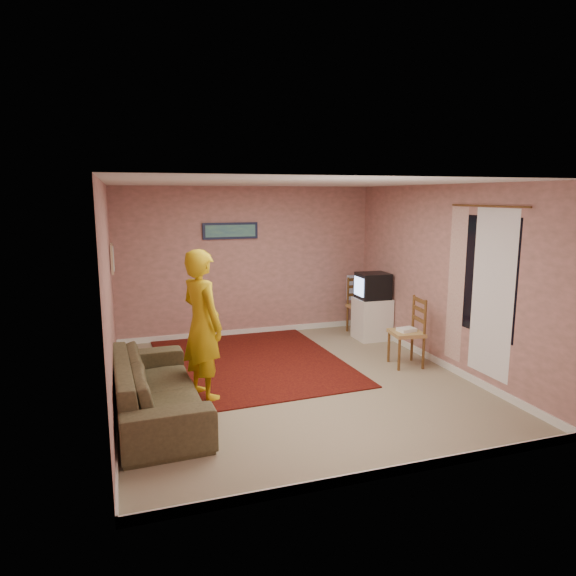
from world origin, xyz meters
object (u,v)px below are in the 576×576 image
object	(u,v)px
chair_a	(362,300)
person	(202,325)
crt_tv	(373,286)
chair_b	(407,325)
sofa	(157,387)
tv_cabinet	(372,319)

from	to	relation	value
chair_a	person	world-z (taller)	person
crt_tv	chair_b	bearing A→B (deg)	-95.10
chair_a	sofa	bearing A→B (deg)	-151.46
tv_cabinet	person	distance (m)	3.63
person	tv_cabinet	bearing A→B (deg)	-85.87
chair_b	person	world-z (taller)	person
chair_a	person	bearing A→B (deg)	-151.30
tv_cabinet	person	xyz separation A→B (m)	(-3.16, -1.69, 0.56)
chair_b	person	xyz separation A→B (m)	(-2.98, -0.27, 0.30)
sofa	chair_a	bearing A→B (deg)	-58.79
chair_a	person	size ratio (longest dim) A/B	0.30
chair_a	person	distance (m)	3.83
crt_tv	sofa	distance (m)	4.32
sofa	chair_b	bearing A→B (deg)	-81.98
chair_b	sofa	bearing A→B (deg)	-72.50
tv_cabinet	person	bearing A→B (deg)	-151.92
tv_cabinet	crt_tv	xyz separation A→B (m)	(-0.01, 0.00, 0.57)
crt_tv	chair_a	world-z (taller)	crt_tv
chair_a	chair_b	distance (m)	1.85
sofa	crt_tv	bearing A→B (deg)	-63.31
crt_tv	chair_a	bearing A→B (deg)	89.19
crt_tv	chair_b	size ratio (longest dim) A/B	0.98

